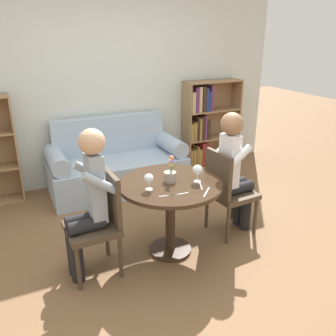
# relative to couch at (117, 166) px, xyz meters

# --- Properties ---
(ground_plane) EXTENTS (16.00, 16.00, 0.00)m
(ground_plane) POSITION_rel_couch_xyz_m (0.00, -1.63, -0.31)
(ground_plane) COLOR brown
(back_wall) EXTENTS (5.20, 0.05, 2.70)m
(back_wall) POSITION_rel_couch_xyz_m (0.00, 0.42, 1.04)
(back_wall) COLOR silver
(back_wall) RESTS_ON ground_plane
(round_table) EXTENTS (0.93, 0.93, 0.72)m
(round_table) POSITION_rel_couch_xyz_m (0.00, -1.63, 0.26)
(round_table) COLOR #382619
(round_table) RESTS_ON ground_plane
(couch) EXTENTS (1.73, 0.80, 0.92)m
(couch) POSITION_rel_couch_xyz_m (0.00, 0.00, 0.00)
(couch) COLOR #9EB2C6
(couch) RESTS_ON ground_plane
(bookshelf_right) EXTENTS (0.88, 0.28, 1.29)m
(bookshelf_right) POSITION_rel_couch_xyz_m (1.48, 0.26, 0.34)
(bookshelf_right) COLOR #93704C
(bookshelf_right) RESTS_ON ground_plane
(chair_left) EXTENTS (0.43, 0.43, 0.90)m
(chair_left) POSITION_rel_couch_xyz_m (-0.66, -1.62, 0.18)
(chair_left) COLOR #473828
(chair_left) RESTS_ON ground_plane
(chair_right) EXTENTS (0.45, 0.45, 0.90)m
(chair_right) POSITION_rel_couch_xyz_m (0.66, -1.57, 0.18)
(chair_right) COLOR #473828
(chair_right) RESTS_ON ground_plane
(person_left) EXTENTS (0.43, 0.35, 1.29)m
(person_left) POSITION_rel_couch_xyz_m (-0.74, -1.62, 0.38)
(person_left) COLOR black
(person_left) RESTS_ON ground_plane
(person_right) EXTENTS (0.43, 0.36, 1.27)m
(person_right) POSITION_rel_couch_xyz_m (0.74, -1.56, 0.38)
(person_right) COLOR black
(person_right) RESTS_ON ground_plane
(wine_glass_left) EXTENTS (0.08, 0.08, 0.14)m
(wine_glass_left) POSITION_rel_couch_xyz_m (-0.23, -1.68, 0.50)
(wine_glass_left) COLOR white
(wine_glass_left) RESTS_ON round_table
(wine_glass_right) EXTENTS (0.09, 0.09, 0.16)m
(wine_glass_right) POSITION_rel_couch_xyz_m (0.23, -1.71, 0.51)
(wine_glass_right) COLOR white
(wine_glass_right) RESTS_ON round_table
(flower_vase) EXTENTS (0.11, 0.11, 0.24)m
(flower_vase) POSITION_rel_couch_xyz_m (0.01, -1.60, 0.48)
(flower_vase) COLOR #9E9384
(flower_vase) RESTS_ON round_table
(knife_left_setting) EXTENTS (0.19, 0.05, 0.00)m
(knife_left_setting) POSITION_rel_couch_xyz_m (-0.12, -1.87, 0.41)
(knife_left_setting) COLOR silver
(knife_left_setting) RESTS_ON round_table
(fork_left_setting) EXTENTS (0.14, 0.14, 0.00)m
(fork_left_setting) POSITION_rel_couch_xyz_m (0.18, -1.94, 0.41)
(fork_left_setting) COLOR silver
(fork_left_setting) RESTS_ON round_table
(knife_right_setting) EXTENTS (0.19, 0.03, 0.00)m
(knife_right_setting) POSITION_rel_couch_xyz_m (-0.05, -1.88, 0.41)
(knife_right_setting) COLOR silver
(knife_right_setting) RESTS_ON round_table
(fork_right_setting) EXTENTS (0.08, 0.18, 0.00)m
(fork_right_setting) POSITION_rel_couch_xyz_m (0.21, -1.79, 0.41)
(fork_right_setting) COLOR silver
(fork_right_setting) RESTS_ON round_table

